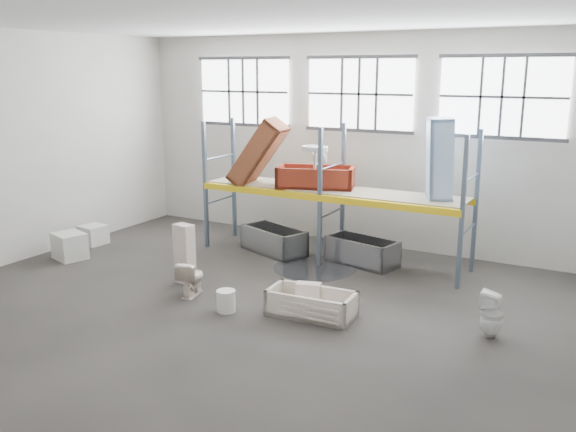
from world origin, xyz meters
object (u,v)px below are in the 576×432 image
Objects in this scene: steel_tub_left at (274,240)px; steel_tub_right at (362,251)px; bathtub_beige at (311,303)px; carton_near at (70,246)px; toilet_white at (492,314)px; toilet_beige at (191,278)px; blue_tub_upright at (439,159)px; bucket at (226,301)px; rust_tub_flat at (315,177)px; cistern_tall at (185,254)px.

steel_tub_left reaches higher than steel_tub_right.
carton_near is (-6.24, 0.30, 0.07)m from bathtub_beige.
steel_tub_right is (-0.34, 3.14, 0.06)m from bathtub_beige.
toilet_beige is at bearing -81.33° from toilet_white.
toilet_beige is at bearing -135.38° from blue_tub_upright.
bucket is at bearing -161.65° from bathtub_beige.
toilet_white reaches higher than steel_tub_left.
carton_near reaches higher than bathtub_beige.
toilet_beige is at bearing -179.01° from bathtub_beige.
rust_tub_flat reaches higher than bathtub_beige.
steel_tub_right is 0.94× the size of blue_tub_upright.
bathtub_beige is 3.16m from steel_tub_right.
rust_tub_flat is 2.77m from blue_tub_upright.
toilet_white is at bearing 7.79° from bathtub_beige.
cistern_tall is 3.28m from carton_near.
steel_tub_left is 4.23m from blue_tub_upright.
bathtub_beige is at bearing -64.46° from rust_tub_flat.
steel_tub_right is at bearing 25.65° from carton_near.
toilet_beige is at bearing -34.33° from cistern_tall.
steel_tub_left is (-2.47, 2.96, 0.07)m from bathtub_beige.
toilet_white is 4.13m from steel_tub_right.
cistern_tall is 1.74× the size of carton_near.
blue_tub_upright is at bearing -148.00° from toilet_white.
cistern_tall is 3.06× the size of bucket.
steel_tub_right reaches higher than bucket.
steel_tub_left is at bearing 126.05° from bathtub_beige.
carton_near is at bearing -148.55° from rust_tub_flat.
carton_near is (-4.72, -2.89, -1.53)m from rust_tub_flat.
cistern_tall is (-0.55, 0.51, 0.26)m from toilet_beige.
toilet_white is at bearing 1.82° from carton_near.
bathtub_beige is at bearing 2.58° from cistern_tall.
cistern_tall reaches higher than steel_tub_right.
steel_tub_right is 6.54m from carton_near.
toilet_white is (2.90, 0.59, 0.16)m from bathtub_beige.
cistern_tall is at bearing -87.03° from toilet_white.
rust_tub_flat is 5.74m from carton_near.
steel_tub_left is 0.97× the size of blue_tub_upright.
rust_tub_flat is (1.46, 2.88, 1.22)m from cistern_tall.
steel_tub_right is 2.27× the size of carton_near.
bathtub_beige is 2.97m from toilet_white.
bathtub_beige is at bearing -50.17° from steel_tub_left.
rust_tub_flat is (-1.18, 0.05, 1.53)m from steel_tub_right.
steel_tub_left is 4.62m from carton_near.
blue_tub_upright is (3.62, 3.57, 2.06)m from toilet_beige.
bathtub_beige is 1.51m from bucket.
cistern_tall is at bearing -55.23° from toilet_beige.
toilet_beige is (-2.43, -0.20, 0.12)m from bathtub_beige.
bucket is (-4.30, -1.16, -0.19)m from toilet_white.
toilet_white is (5.33, 0.80, 0.05)m from toilet_beige.
toilet_beige is 1.73× the size of bucket.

